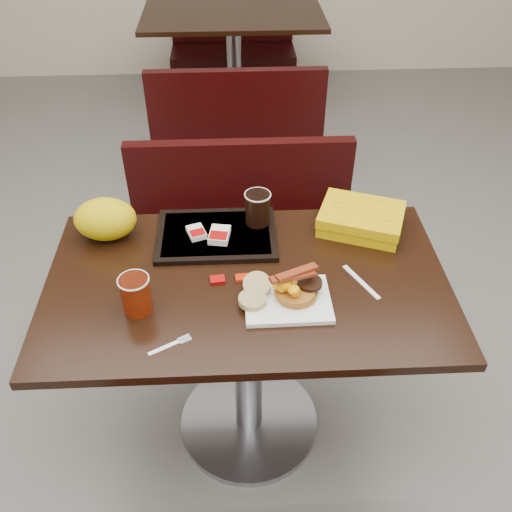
{
  "coord_description": "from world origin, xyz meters",
  "views": [
    {
      "loc": [
        -0.03,
        -1.22,
        1.86
      ],
      "look_at": [
        0.03,
        0.02,
        0.82
      ],
      "focal_mm": 38.79,
      "sensor_mm": 36.0,
      "label": 1
    }
  ],
  "objects_px": {
    "bench_far_s": "(236,116)",
    "tray": "(216,235)",
    "table_near": "(248,360)",
    "platter": "(288,300)",
    "coffee_cup_far": "(258,208)",
    "pancake_stack": "(296,291)",
    "knife": "(361,282)",
    "clamshell": "(361,219)",
    "bench_far_n": "(233,38)",
    "coffee_cup_near": "(136,295)",
    "hashbrown_sleeve_right": "(219,235)",
    "hashbrown_sleeve_left": "(196,232)",
    "table_far": "(234,70)",
    "bench_near_n": "(242,238)",
    "fork": "(164,348)",
    "paper_bag": "(105,219)"
  },
  "relations": [
    {
      "from": "table_near",
      "to": "paper_bag",
      "type": "height_order",
      "value": "paper_bag"
    },
    {
      "from": "coffee_cup_far",
      "to": "pancake_stack",
      "type": "bearing_deg",
      "value": -75.04
    },
    {
      "from": "bench_far_s",
      "to": "clamshell",
      "type": "distance_m",
      "value": 1.76
    },
    {
      "from": "bench_far_n",
      "to": "platter",
      "type": "height_order",
      "value": "platter"
    },
    {
      "from": "table_near",
      "to": "hashbrown_sleeve_left",
      "type": "distance_m",
      "value": 0.48
    },
    {
      "from": "tray",
      "to": "clamshell",
      "type": "height_order",
      "value": "clamshell"
    },
    {
      "from": "bench_near_n",
      "to": "coffee_cup_far",
      "type": "relative_size",
      "value": 9.04
    },
    {
      "from": "bench_near_n",
      "to": "hashbrown_sleeve_left",
      "type": "relative_size",
      "value": 14.35
    },
    {
      "from": "hashbrown_sleeve_left",
      "to": "paper_bag",
      "type": "distance_m",
      "value": 0.29
    },
    {
      "from": "platter",
      "to": "table_near",
      "type": "bearing_deg",
      "value": 137.25
    },
    {
      "from": "platter",
      "to": "pancake_stack",
      "type": "height_order",
      "value": "pancake_stack"
    },
    {
      "from": "clamshell",
      "to": "hashbrown_sleeve_right",
      "type": "bearing_deg",
      "value": -152.53
    },
    {
      "from": "paper_bag",
      "to": "knife",
      "type": "bearing_deg",
      "value": -18.52
    },
    {
      "from": "bench_far_s",
      "to": "bench_near_n",
      "type": "bearing_deg",
      "value": -90.0
    },
    {
      "from": "bench_far_s",
      "to": "coffee_cup_far",
      "type": "bearing_deg",
      "value": -88.44
    },
    {
      "from": "bench_near_n",
      "to": "hashbrown_sleeve_right",
      "type": "distance_m",
      "value": 0.67
    },
    {
      "from": "bench_far_n",
      "to": "coffee_cup_far",
      "type": "xyz_separation_m",
      "value": [
        0.04,
        -3.04,
        0.46
      ]
    },
    {
      "from": "bench_far_s",
      "to": "tray",
      "type": "relative_size",
      "value": 2.59
    },
    {
      "from": "fork",
      "to": "platter",
      "type": "bearing_deg",
      "value": -3.67
    },
    {
      "from": "bench_far_s",
      "to": "fork",
      "type": "height_order",
      "value": "fork"
    },
    {
      "from": "bench_far_s",
      "to": "pancake_stack",
      "type": "distance_m",
      "value": 2.03
    },
    {
      "from": "pancake_stack",
      "to": "clamshell",
      "type": "distance_m",
      "value": 0.41
    },
    {
      "from": "pancake_stack",
      "to": "coffee_cup_near",
      "type": "height_order",
      "value": "coffee_cup_near"
    },
    {
      "from": "table_near",
      "to": "platter",
      "type": "distance_m",
      "value": 0.41
    },
    {
      "from": "hashbrown_sleeve_right",
      "to": "clamshell",
      "type": "relative_size",
      "value": 0.32
    },
    {
      "from": "bench_far_n",
      "to": "knife",
      "type": "height_order",
      "value": "knife"
    },
    {
      "from": "bench_far_n",
      "to": "coffee_cup_near",
      "type": "distance_m",
      "value": 3.45
    },
    {
      "from": "platter",
      "to": "coffee_cup_near",
      "type": "xyz_separation_m",
      "value": [
        -0.42,
        -0.01,
        0.05
      ]
    },
    {
      "from": "bench_near_n",
      "to": "coffee_cup_near",
      "type": "bearing_deg",
      "value": -110.89
    },
    {
      "from": "table_far",
      "to": "coffee_cup_near",
      "type": "distance_m",
      "value": 2.76
    },
    {
      "from": "bench_near_n",
      "to": "table_far",
      "type": "xyz_separation_m",
      "value": [
        0.0,
        1.9,
        0.02
      ]
    },
    {
      "from": "table_near",
      "to": "paper_bag",
      "type": "distance_m",
      "value": 0.67
    },
    {
      "from": "bench_near_n",
      "to": "bench_far_n",
      "type": "distance_m",
      "value": 2.6
    },
    {
      "from": "paper_bag",
      "to": "coffee_cup_near",
      "type": "bearing_deg",
      "value": -68.34
    },
    {
      "from": "table_far",
      "to": "knife",
      "type": "distance_m",
      "value": 2.68
    },
    {
      "from": "bench_near_n",
      "to": "tray",
      "type": "bearing_deg",
      "value": -100.65
    },
    {
      "from": "hashbrown_sleeve_left",
      "to": "hashbrown_sleeve_right",
      "type": "distance_m",
      "value": 0.08
    },
    {
      "from": "bench_far_n",
      "to": "hashbrown_sleeve_left",
      "type": "distance_m",
      "value": 3.13
    },
    {
      "from": "coffee_cup_near",
      "to": "clamshell",
      "type": "xyz_separation_m",
      "value": [
        0.69,
        0.35,
        -0.02
      ]
    },
    {
      "from": "coffee_cup_near",
      "to": "fork",
      "type": "xyz_separation_m",
      "value": [
        0.08,
        -0.15,
        -0.05
      ]
    },
    {
      "from": "tray",
      "to": "coffee_cup_near",
      "type": "bearing_deg",
      "value": -124.17
    },
    {
      "from": "table_far",
      "to": "tray",
      "type": "height_order",
      "value": "tray"
    },
    {
      "from": "pancake_stack",
      "to": "platter",
      "type": "bearing_deg",
      "value": -150.48
    },
    {
      "from": "bench_far_s",
      "to": "tray",
      "type": "bearing_deg",
      "value": -93.12
    },
    {
      "from": "pancake_stack",
      "to": "hashbrown_sleeve_right",
      "type": "xyz_separation_m",
      "value": [
        -0.22,
        0.27,
        0.0
      ]
    },
    {
      "from": "table_far",
      "to": "pancake_stack",
      "type": "height_order",
      "value": "pancake_stack"
    },
    {
      "from": "pancake_stack",
      "to": "fork",
      "type": "distance_m",
      "value": 0.4
    },
    {
      "from": "hashbrown_sleeve_right",
      "to": "platter",
      "type": "bearing_deg",
      "value": -46.1
    },
    {
      "from": "knife",
      "to": "tray",
      "type": "distance_m",
      "value": 0.49
    },
    {
      "from": "bench_far_s",
      "to": "clamshell",
      "type": "bearing_deg",
      "value": -76.96
    }
  ]
}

